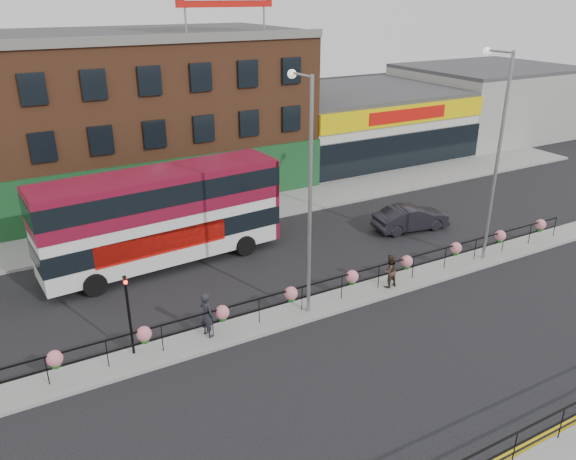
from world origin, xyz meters
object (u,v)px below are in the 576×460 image
car (411,218)px  lamp_column_east (496,141)px  lamp_column_west (307,179)px  double_decker_bus (162,208)px  pedestrian_b (389,271)px  pedestrian_a (207,315)px

car → lamp_column_east: 7.15m
lamp_column_west → lamp_column_east: lamp_column_east is taller
car → lamp_column_east: (0.53, -4.67, 5.39)m
double_decker_bus → pedestrian_b: bearing=-43.3°
car → lamp_column_west: size_ratio=0.47×
pedestrian_a → lamp_column_east: 15.53m
car → pedestrian_a: pedestrian_a is taller
pedestrian_a → lamp_column_west: 6.50m
pedestrian_a → lamp_column_west: (4.36, -0.09, 4.81)m
car → pedestrian_b: size_ratio=2.85×
lamp_column_east → lamp_column_west: bearing=-179.5°
double_decker_bus → lamp_column_west: (3.70, -7.33, 2.96)m
double_decker_bus → car: 13.92m
double_decker_bus → lamp_column_east: 16.10m
double_decker_bus → lamp_column_west: size_ratio=1.23×
double_decker_bus → pedestrian_b: 11.15m
double_decker_bus → pedestrian_a: bearing=-95.2°
lamp_column_east → car: bearing=96.5°
double_decker_bus → lamp_column_west: bearing=-63.2°
car → lamp_column_east: lamp_column_east is taller
pedestrian_b → lamp_column_east: size_ratio=0.16×
lamp_column_west → lamp_column_east: 10.33m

